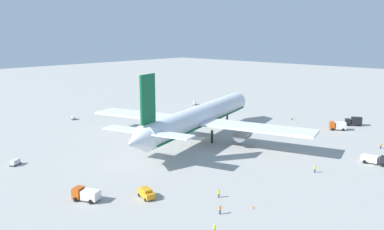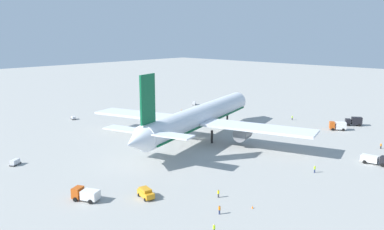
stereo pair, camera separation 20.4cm
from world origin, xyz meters
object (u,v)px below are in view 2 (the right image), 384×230
object	(u,v)px
service_truck_2	(86,194)
ground_worker_3	(218,194)
ground_worker_4	(292,118)
traffic_cone_0	(181,110)
service_truck_0	(338,126)
service_truck_3	(354,121)
baggage_cart_1	(194,103)
ground_worker_1	(315,169)
traffic_cone_1	(314,129)
ground_worker_2	(219,210)
service_truck_1	(375,159)
airliner	(199,117)
service_van	(146,193)
baggage_cart_2	(15,162)
ground_worker_0	(381,146)
ground_worker_5	(214,229)
traffic_cone_2	(252,207)

from	to	relation	value
service_truck_2	ground_worker_3	size ratio (longest dim) A/B	3.51
ground_worker_4	traffic_cone_0	bearing A→B (deg)	108.76
ground_worker_4	traffic_cone_0	size ratio (longest dim) A/B	3.09
service_truck_0	service_truck_3	distance (m)	10.61
baggage_cart_1	ground_worker_1	world-z (taller)	ground_worker_1
service_truck_2	traffic_cone_0	xyz separation A→B (m)	(80.30, 52.19, -1.07)
service_truck_2	traffic_cone_1	world-z (taller)	service_truck_2
ground_worker_2	traffic_cone_0	distance (m)	100.97
baggage_cart_1	ground_worker_3	xyz separation A→B (m)	(-75.15, -75.80, 0.01)
service_truck_0	service_truck_1	bearing A→B (deg)	-142.57
airliner	service_van	world-z (taller)	airliner
baggage_cart_1	ground_worker_4	xyz separation A→B (m)	(1.19, -49.67, 0.03)
baggage_cart_1	baggage_cart_2	bearing A→B (deg)	-164.85
service_van	ground_worker_0	distance (m)	72.51
ground_worker_0	ground_worker_2	distance (m)	65.02
ground_worker_3	ground_worker_5	world-z (taller)	ground_worker_5
airliner	traffic_cone_2	world-z (taller)	airliner
airliner	service_van	xyz separation A→B (m)	(-40.94, -22.39, -6.02)
service_truck_3	service_van	size ratio (longest dim) A/B	1.24
service_truck_1	traffic_cone_2	world-z (taller)	service_truck_1
service_truck_1	baggage_cart_1	bearing A→B (deg)	70.78
ground_worker_1	service_van	bearing A→B (deg)	154.03
service_van	ground_worker_1	bearing A→B (deg)	-25.97
service_truck_2	ground_worker_4	world-z (taller)	service_truck_2
airliner	ground_worker_3	bearing A→B (deg)	-133.10
baggage_cart_2	ground_worker_0	xyz separation A→B (m)	(77.84, -62.30, 0.05)
ground_worker_5	traffic_cone_1	size ratio (longest dim) A/B	3.04
baggage_cart_2	ground_worker_3	xyz separation A→B (m)	(18.99, -50.31, 0.04)
ground_worker_0	service_truck_0	bearing A→B (deg)	53.96
ground_worker_1	ground_worker_3	xyz separation A→B (m)	(-26.99, 7.42, -0.07)
traffic_cone_0	traffic_cone_2	distance (m)	99.29
baggage_cart_1	traffic_cone_2	world-z (taller)	baggage_cart_1
airliner	service_truck_3	size ratio (longest dim) A/B	12.70
airliner	service_truck_2	size ratio (longest dim) A/B	12.59
airliner	service_truck_1	bearing A→B (deg)	-75.74
service_truck_1	ground_worker_3	bearing A→B (deg)	160.08
service_van	traffic_cone_2	world-z (taller)	service_van
ground_worker_5	ground_worker_4	bearing A→B (deg)	21.63
ground_worker_5	traffic_cone_2	size ratio (longest dim) A/B	3.04
service_truck_3	ground_worker_3	bearing A→B (deg)	-176.47
service_truck_2	traffic_cone_0	bearing A→B (deg)	33.02
baggage_cart_2	ground_worker_0	distance (m)	99.70
baggage_cart_2	traffic_cone_1	size ratio (longest dim) A/B	6.32
ground_worker_2	ground_worker_4	xyz separation A→B (m)	(82.14, 31.12, -0.01)
service_truck_2	ground_worker_4	bearing A→B (deg)	4.70
traffic_cone_0	traffic_cone_1	bearing A→B (deg)	-84.69
service_van	ground_worker_5	xyz separation A→B (m)	(-1.98, -19.53, -0.18)
service_truck_2	baggage_cart_1	size ratio (longest dim) A/B	1.79
service_truck_0	baggage_cart_1	bearing A→B (deg)	87.70
service_truck_3	airliner	bearing A→B (deg)	151.79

